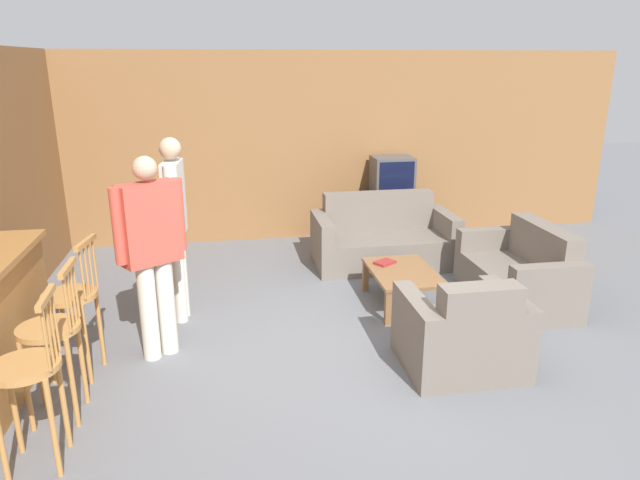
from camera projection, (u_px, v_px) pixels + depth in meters
name	position (u px, v px, depth m)	size (l,w,h in m)	color
ground_plane	(359.00, 363.00, 4.85)	(24.00, 24.00, 0.00)	slate
wall_back	(298.00, 147.00, 7.97)	(9.40, 0.08, 2.60)	olive
bar_chair_near	(29.00, 378.00, 3.46)	(0.44, 0.44, 1.15)	#B77F42
bar_chair_mid	(52.00, 339.00, 3.95)	(0.42, 0.42, 1.15)	#B77F42
bar_chair_far	(73.00, 305.00, 4.50)	(0.49, 0.49, 1.15)	#B77F42
couch_far	(383.00, 240.00, 7.16)	(1.73, 0.86, 0.86)	#70665B
armchair_near	(463.00, 335.00, 4.68)	(0.95, 0.82, 0.84)	#70665B
loveseat_right	(520.00, 274.00, 6.02)	(0.79, 1.41, 0.83)	#70665B
coffee_table	(403.00, 275.00, 5.91)	(0.65, 0.96, 0.38)	brown
tv_unit	(391.00, 217.00, 8.14)	(1.02, 0.50, 0.66)	black
tv	(392.00, 176.00, 7.96)	(0.56, 0.44, 0.53)	#4C4C4C
book_on_table	(385.00, 262.00, 6.10)	(0.26, 0.24, 0.03)	maroon
person_by_window	(175.00, 218.00, 5.39)	(0.20, 0.50, 1.79)	silver
person_by_counter	(152.00, 248.00, 4.70)	(0.54, 0.42, 1.74)	silver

